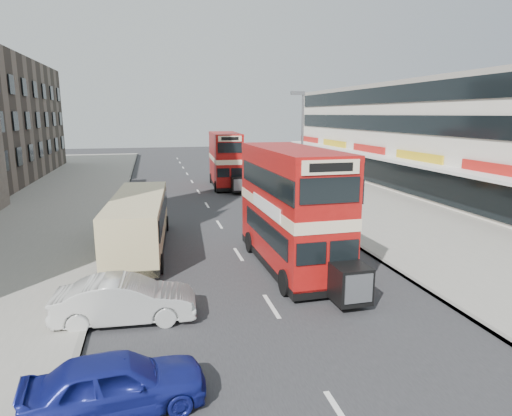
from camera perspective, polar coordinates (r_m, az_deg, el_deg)
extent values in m
plane|color=#28282B|center=(14.12, 4.22, -15.80)|extent=(160.00, 160.00, 0.00)
cube|color=#28282B|center=(32.79, -6.33, 0.36)|extent=(12.00, 90.00, 0.01)
cube|color=gray|center=(36.20, 12.87, 1.35)|extent=(12.00, 90.00, 0.15)
cube|color=gray|center=(33.55, -27.11, -0.51)|extent=(12.00, 90.00, 0.15)
cube|color=gray|center=(32.62, -17.02, -0.03)|extent=(0.20, 90.00, 0.16)
cube|color=gray|center=(34.03, 3.91, 0.96)|extent=(0.20, 90.00, 0.16)
cube|color=beige|center=(41.49, 22.00, 8.27)|extent=(8.00, 46.00, 9.00)
cube|color=black|center=(39.56, 16.86, 4.26)|extent=(0.10, 44.00, 2.40)
cube|color=gray|center=(41.52, 22.52, 14.61)|extent=(8.20, 46.20, 0.40)
cube|color=white|center=(38.99, 15.90, 6.29)|extent=(1.80, 44.00, 0.20)
cylinder|color=slate|center=(31.77, 5.95, 7.29)|extent=(0.16, 0.16, 8.00)
cube|color=slate|center=(31.56, 5.41, 14.53)|extent=(1.00, 0.20, 0.25)
cube|color=black|center=(19.62, 4.40, -6.56)|extent=(2.66, 7.97, 0.35)
cube|color=maroon|center=(19.28, 4.46, -3.21)|extent=(2.64, 7.97, 2.18)
cube|color=beige|center=(18.99, 4.52, 0.40)|extent=(2.68, 8.01, 0.45)
cube|color=maroon|center=(18.79, 4.58, 3.95)|extent=(2.64, 7.97, 2.08)
cube|color=maroon|center=(18.66, 4.64, 7.35)|extent=(2.66, 7.99, 0.25)
cube|color=black|center=(15.72, 12.06, -9.49)|extent=(1.21, 1.21, 1.29)
cube|color=black|center=(41.12, -3.94, 3.23)|extent=(2.77, 7.63, 0.33)
cube|color=maroon|center=(40.96, -3.96, 4.79)|extent=(2.75, 7.62, 2.06)
cube|color=beige|center=(40.83, -3.98, 6.43)|extent=(2.79, 7.67, 0.42)
cube|color=maroon|center=(40.74, -4.01, 8.00)|extent=(2.75, 7.62, 1.97)
cube|color=maroon|center=(40.68, -4.03, 9.49)|extent=(2.77, 7.65, 0.23)
cube|color=black|center=(36.87, -2.30, 3.05)|extent=(1.18, 1.19, 1.22)
cube|color=black|center=(22.62, -14.72, -4.31)|extent=(3.03, 9.58, 0.38)
cube|color=tan|center=(22.35, -14.86, -1.64)|extent=(3.01, 9.58, 2.45)
imported|color=navy|center=(11.10, -17.59, -20.70)|extent=(4.17, 2.04, 1.37)
imported|color=beige|center=(15.10, -16.49, -11.29)|extent=(4.54, 1.82, 1.47)
imported|color=maroon|center=(30.50, 3.72, 0.87)|extent=(5.03, 2.49, 1.41)
imported|color=orange|center=(35.34, 2.20, 2.18)|extent=(4.11, 2.14, 1.11)
imported|color=gray|center=(27.63, 11.34, 0.34)|extent=(0.83, 0.71, 1.91)
imported|color=gray|center=(36.16, -1.22, 2.18)|extent=(0.66, 1.60, 0.82)
imported|color=black|center=(36.04, -1.23, 3.40)|extent=(0.64, 0.45, 1.67)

